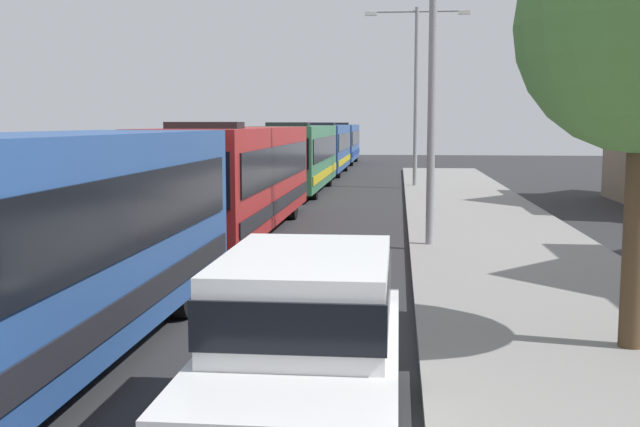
# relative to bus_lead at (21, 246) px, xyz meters

# --- Properties ---
(bus_lead) EXTENTS (2.58, 11.60, 3.21)m
(bus_lead) POSITION_rel_bus_lead_xyz_m (0.00, 0.00, 0.00)
(bus_lead) COLOR #284C8C
(bus_lead) RESTS_ON ground_plane
(bus_second_in_line) EXTENTS (2.58, 12.38, 3.21)m
(bus_second_in_line) POSITION_rel_bus_lead_xyz_m (0.00, 12.80, 0.00)
(bus_second_in_line) COLOR maroon
(bus_second_in_line) RESTS_ON ground_plane
(bus_middle) EXTENTS (2.58, 11.62, 3.21)m
(bus_middle) POSITION_rel_bus_lead_xyz_m (0.00, 26.43, 0.00)
(bus_middle) COLOR #33724C
(bus_middle) RESTS_ON ground_plane
(bus_fourth_in_line) EXTENTS (2.58, 10.80, 3.21)m
(bus_fourth_in_line) POSITION_rel_bus_lead_xyz_m (-0.00, 38.87, -0.00)
(bus_fourth_in_line) COLOR #284C8C
(bus_fourth_in_line) RESTS_ON ground_plane
(bus_rear) EXTENTS (2.58, 10.66, 3.21)m
(bus_rear) POSITION_rel_bus_lead_xyz_m (-0.00, 51.42, -0.00)
(bus_rear) COLOR #284C8C
(bus_rear) RESTS_ON ground_plane
(white_suv) EXTENTS (1.86, 4.65, 1.90)m
(white_suv) POSITION_rel_bus_lead_xyz_m (3.70, -1.52, -0.66)
(white_suv) COLOR white
(white_suv) RESTS_ON ground_plane
(box_truck_oncoming) EXTENTS (2.35, 8.41, 3.15)m
(box_truck_oncoming) POSITION_rel_bus_lead_xyz_m (-3.30, 49.78, 0.03)
(box_truck_oncoming) COLOR #B7B7BC
(box_truck_oncoming) RESTS_ON ground_plane
(streetlamp_mid) EXTENTS (5.49, 0.28, 8.04)m
(streetlamp_mid) POSITION_rel_bus_lead_xyz_m (5.40, 10.47, 3.37)
(streetlamp_mid) COLOR gray
(streetlamp_mid) RESTS_ON sidewalk
(streetlamp_far) EXTENTS (4.99, 0.28, 8.52)m
(streetlamp_far) POSITION_rel_bus_lead_xyz_m (5.40, 28.89, 3.59)
(streetlamp_far) COLOR gray
(streetlamp_far) RESTS_ON sidewalk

